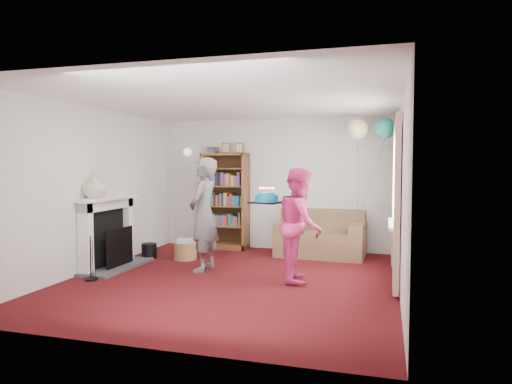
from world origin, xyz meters
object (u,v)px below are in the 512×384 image
(sofa, at_px, (321,238))
(birthday_cake, at_px, (267,198))
(bookcase, at_px, (226,202))
(person_magenta, at_px, (300,224))
(person_striped, at_px, (204,214))

(sofa, distance_m, birthday_cake, 2.10)
(bookcase, distance_m, person_magenta, 2.77)
(person_magenta, relative_size, birthday_cake, 3.97)
(bookcase, xyz_separation_m, person_striped, (0.32, -1.88, -0.04))
(person_striped, relative_size, person_magenta, 1.09)
(person_striped, height_order, person_magenta, person_striped)
(person_magenta, height_order, birthday_cake, person_magenta)
(person_striped, distance_m, birthday_cake, 1.11)
(bookcase, bearing_deg, birthday_cake, -56.79)
(person_magenta, bearing_deg, birthday_cake, 83.17)
(sofa, xyz_separation_m, person_magenta, (-0.04, -1.83, 0.48))
(bookcase, relative_size, sofa, 1.34)
(bookcase, height_order, birthday_cake, bookcase)
(birthday_cake, bearing_deg, bookcase, 123.21)
(birthday_cake, bearing_deg, sofa, 74.41)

